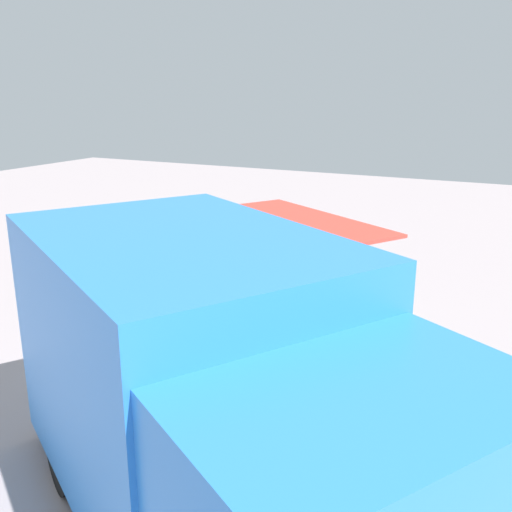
# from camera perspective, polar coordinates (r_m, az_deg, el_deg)

# --- Properties ---
(ground_plane) EXTENTS (40.00, 40.00, 0.00)m
(ground_plane) POSITION_cam_1_polar(r_m,az_deg,el_deg) (7.29, -3.99, -14.51)
(ground_plane) COLOR #A19497
(food_truck) EXTENTS (5.16, 4.47, 2.53)m
(food_truck) POSITION_cam_1_polar(r_m,az_deg,el_deg) (4.94, -3.94, -14.13)
(food_truck) COLOR blue
(food_truck) RESTS_ON ground_plane
(person_customer) EXTENTS (0.45, 0.76, 0.88)m
(person_customer) POSITION_cam_1_polar(r_m,az_deg,el_deg) (9.79, 4.18, -3.93)
(person_customer) COLOR black
(person_customer) RESTS_ON ground_plane
(planter_flowering_near) EXTENTS (0.60, 0.60, 0.83)m
(planter_flowering_near) POSITION_cam_1_polar(r_m,az_deg,el_deg) (10.81, 10.65, -1.91)
(planter_flowering_near) COLOR silver
(planter_flowering_near) RESTS_ON ground_plane
(planter_flowering_far) EXTENTS (0.39, 0.39, 0.70)m
(planter_flowering_far) POSITION_cam_1_polar(r_m,az_deg,el_deg) (10.54, -10.31, -2.68)
(planter_flowering_far) COLOR #434748
(planter_flowering_far) RESTS_ON ground_plane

